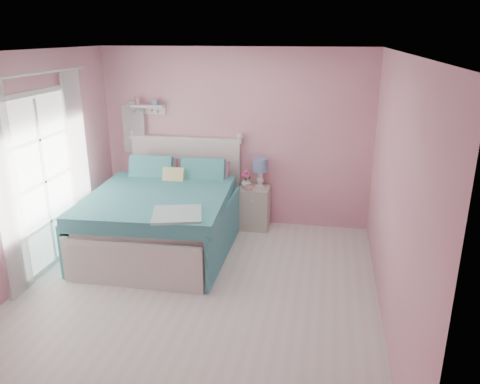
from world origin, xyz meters
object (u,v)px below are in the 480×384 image
(vase, at_px, (246,182))
(teacup, at_px, (249,188))
(table_lamp, at_px, (260,167))
(bed, at_px, (164,217))
(nightstand, at_px, (254,207))

(vase, height_order, teacup, vase)
(table_lamp, distance_m, vase, 0.31)
(bed, relative_size, vase, 14.09)
(table_lamp, relative_size, vase, 2.64)
(nightstand, distance_m, table_lamp, 0.62)
(nightstand, relative_size, teacup, 6.30)
(nightstand, relative_size, table_lamp, 1.46)
(bed, distance_m, table_lamp, 1.59)
(bed, xyz_separation_m, vase, (0.97, 0.87, 0.28))
(table_lamp, relative_size, teacup, 4.33)
(nightstand, xyz_separation_m, table_lamp, (0.07, 0.07, 0.61))
(nightstand, height_order, teacup, teacup)
(nightstand, height_order, table_lamp, table_lamp)
(vase, bearing_deg, bed, -137.96)
(nightstand, bearing_deg, teacup, -115.44)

